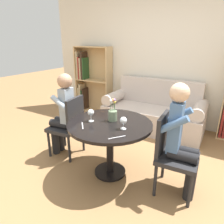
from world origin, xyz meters
TOP-DOWN VIEW (x-y plane):
  - ground_plane at (0.00, 0.00)m, footprint 16.00×16.00m
  - back_wall at (0.00, 2.07)m, footprint 5.20×0.05m
  - round_table at (0.00, 0.00)m, footprint 1.02×1.02m
  - couch at (0.00, 1.64)m, footprint 1.86×0.80m
  - bookshelf_left at (-1.68, 1.92)m, footprint 0.87×0.28m
  - chair_left at (-0.73, 0.09)m, footprint 0.46×0.46m
  - chair_right at (0.73, 0.07)m, footprint 0.44×0.44m
  - person_left at (-0.82, 0.07)m, footprint 0.44×0.36m
  - person_right at (0.82, 0.08)m, footprint 0.43×0.35m
  - wine_glass_left at (-0.22, -0.07)m, footprint 0.08×0.08m
  - wine_glass_right at (0.22, -0.08)m, footprint 0.08×0.08m
  - flower_vase at (-0.01, 0.08)m, footprint 0.11×0.11m
  - knife_left_setting at (-0.23, -0.23)m, footprint 0.13×0.15m
  - fork_left_setting at (0.26, -0.29)m, footprint 0.13×0.16m

SIDE VIEW (x-z plane):
  - ground_plane at x=0.00m, z-range 0.00..0.00m
  - couch at x=0.00m, z-range -0.15..0.77m
  - chair_left at x=-0.73m, z-range 0.04..0.94m
  - chair_right at x=0.73m, z-range 0.04..0.94m
  - round_table at x=0.00m, z-range 0.23..0.93m
  - person_left at x=-0.82m, z-range 0.04..1.26m
  - person_right at x=0.82m, z-range 0.03..1.28m
  - knife_left_setting at x=-0.23m, z-range 0.70..0.71m
  - fork_left_setting at x=0.26m, z-range 0.70..0.71m
  - bookshelf_left at x=-1.68m, z-range -0.01..1.49m
  - flower_vase at x=-0.01m, z-range 0.65..0.93m
  - wine_glass_right at x=0.22m, z-range 0.73..0.87m
  - wine_glass_left at x=-0.22m, z-range 0.74..0.89m
  - back_wall at x=0.00m, z-range 0.00..2.70m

